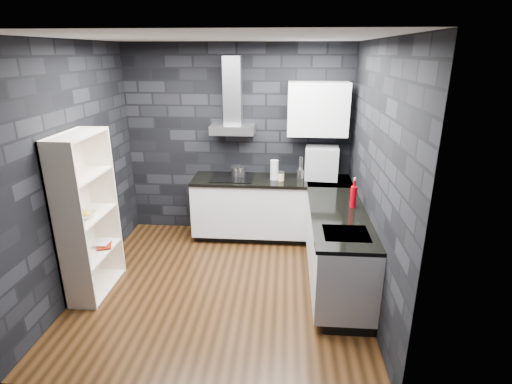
# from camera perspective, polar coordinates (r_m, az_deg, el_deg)

# --- Properties ---
(ground) EXTENTS (3.20, 3.20, 0.00)m
(ground) POSITION_cam_1_polar(r_m,az_deg,el_deg) (4.80, -4.71, -13.03)
(ground) COLOR #3E2410
(ceiling) EXTENTS (3.20, 3.20, 0.00)m
(ceiling) POSITION_cam_1_polar(r_m,az_deg,el_deg) (4.06, -5.83, 21.13)
(ceiling) COLOR white
(wall_back) EXTENTS (3.20, 0.05, 2.70)m
(wall_back) POSITION_cam_1_polar(r_m,az_deg,el_deg) (5.79, -2.57, 7.24)
(wall_back) COLOR black
(wall_back) RESTS_ON ground
(wall_front) EXTENTS (3.20, 0.05, 2.70)m
(wall_front) POSITION_cam_1_polar(r_m,az_deg,el_deg) (2.76, -10.77, -7.31)
(wall_front) COLOR black
(wall_front) RESTS_ON ground
(wall_left) EXTENTS (0.05, 3.20, 2.70)m
(wall_left) POSITION_cam_1_polar(r_m,az_deg,el_deg) (4.78, -24.82, 2.78)
(wall_left) COLOR black
(wall_left) RESTS_ON ground
(wall_right) EXTENTS (0.05, 3.20, 2.70)m
(wall_right) POSITION_cam_1_polar(r_m,az_deg,el_deg) (4.28, 16.80, 1.97)
(wall_right) COLOR black
(wall_right) RESTS_ON ground
(toekick_back) EXTENTS (2.18, 0.50, 0.10)m
(toekick_back) POSITION_cam_1_polar(r_m,az_deg,el_deg) (5.90, 2.14, -5.87)
(toekick_back) COLOR black
(toekick_back) RESTS_ON ground
(toekick_right) EXTENTS (0.50, 1.78, 0.10)m
(toekick_right) POSITION_cam_1_polar(r_m,az_deg,el_deg) (4.85, 11.68, -12.35)
(toekick_right) COLOR black
(toekick_right) RESTS_ON ground
(counter_back_cab) EXTENTS (2.20, 0.60, 0.76)m
(counter_back_cab) POSITION_cam_1_polar(r_m,az_deg,el_deg) (5.70, 2.17, -2.13)
(counter_back_cab) COLOR white
(counter_back_cab) RESTS_ON ground
(counter_right_cab) EXTENTS (0.60, 1.80, 0.76)m
(counter_right_cab) POSITION_cam_1_polar(r_m,az_deg,el_deg) (4.64, 11.55, -7.82)
(counter_right_cab) COLOR white
(counter_right_cab) RESTS_ON ground
(counter_back_top) EXTENTS (2.20, 0.62, 0.04)m
(counter_back_top) POSITION_cam_1_polar(r_m,az_deg,el_deg) (5.55, 2.22, 1.67)
(counter_back_top) COLOR black
(counter_back_top) RESTS_ON counter_back_cab
(counter_right_top) EXTENTS (0.62, 1.80, 0.04)m
(counter_right_top) POSITION_cam_1_polar(r_m,az_deg,el_deg) (4.47, 11.76, -3.26)
(counter_right_top) COLOR black
(counter_right_top) RESTS_ON counter_right_cab
(counter_corner_top) EXTENTS (0.62, 0.62, 0.04)m
(counter_corner_top) POSITION_cam_1_polar(r_m,az_deg,el_deg) (5.59, 10.45, 1.48)
(counter_corner_top) COLOR black
(counter_corner_top) RESTS_ON counter_right_cab
(hood_body) EXTENTS (0.60, 0.34, 0.12)m
(hood_body) POSITION_cam_1_polar(r_m,az_deg,el_deg) (5.57, -3.36, 8.93)
(hood_body) COLOR #A3A3A7
(hood_body) RESTS_ON wall_back
(hood_chimney) EXTENTS (0.24, 0.20, 0.90)m
(hood_chimney) POSITION_cam_1_polar(r_m,az_deg,el_deg) (5.57, -3.37, 14.23)
(hood_chimney) COLOR #A3A3A7
(hood_chimney) RESTS_ON hood_body
(upper_cabinet) EXTENTS (0.80, 0.35, 0.70)m
(upper_cabinet) POSITION_cam_1_polar(r_m,az_deg,el_deg) (5.48, 8.83, 11.64)
(upper_cabinet) COLOR white
(upper_cabinet) RESTS_ON wall_back
(cooktop) EXTENTS (0.58, 0.50, 0.01)m
(cooktop) POSITION_cam_1_polar(r_m,az_deg,el_deg) (5.60, -3.41, 2.09)
(cooktop) COLOR black
(cooktop) RESTS_ON counter_back_top
(sink_rim) EXTENTS (0.44, 0.40, 0.01)m
(sink_rim) POSITION_cam_1_polar(r_m,az_deg,el_deg) (4.01, 12.75, -5.82)
(sink_rim) COLOR #A3A3A7
(sink_rim) RESTS_ON counter_right_top
(pot) EXTENTS (0.21, 0.21, 0.12)m
(pot) POSITION_cam_1_polar(r_m,az_deg,el_deg) (5.64, -2.51, 2.93)
(pot) COLOR #BCBCC1
(pot) RESTS_ON cooktop
(glass_vase) EXTENTS (0.14, 0.14, 0.27)m
(glass_vase) POSITION_cam_1_polar(r_m,az_deg,el_deg) (5.49, 2.63, 3.17)
(glass_vase) COLOR silver
(glass_vase) RESTS_ON counter_back_top
(storage_jar) EXTENTS (0.11, 0.11, 0.11)m
(storage_jar) POSITION_cam_1_polar(r_m,az_deg,el_deg) (5.48, 3.58, 2.21)
(storage_jar) COLOR beige
(storage_jar) RESTS_ON counter_back_top
(utensil_crock) EXTENTS (0.12, 0.12, 0.13)m
(utensil_crock) POSITION_cam_1_polar(r_m,az_deg,el_deg) (5.57, 6.34, 2.52)
(utensil_crock) COLOR #BCBCC1
(utensil_crock) RESTS_ON counter_back_top
(appliance_garage) EXTENTS (0.47, 0.38, 0.44)m
(appliance_garage) POSITION_cam_1_polar(r_m,az_deg,el_deg) (5.57, 9.35, 4.12)
(appliance_garage) COLOR #A1A4A8
(appliance_garage) RESTS_ON counter_back_top
(red_bottle) EXTENTS (0.09, 0.09, 0.25)m
(red_bottle) POSITION_cam_1_polar(r_m,az_deg,el_deg) (4.63, 13.73, -0.69)
(red_bottle) COLOR #970009
(red_bottle) RESTS_ON counter_right_top
(bookshelf) EXTENTS (0.42, 0.83, 1.80)m
(bookshelf) POSITION_cam_1_polar(r_m,az_deg,el_deg) (4.66, -22.94, -3.21)
(bookshelf) COLOR #F5E3CC
(bookshelf) RESTS_ON ground
(fruit_bowl) EXTENTS (0.23, 0.23, 0.06)m
(fruit_bowl) POSITION_cam_1_polar(r_m,az_deg,el_deg) (4.60, -23.31, -3.06)
(fruit_bowl) COLOR silver
(fruit_bowl) RESTS_ON bookshelf
(book_red) EXTENTS (0.15, 0.08, 0.21)m
(book_red) POSITION_cam_1_polar(r_m,az_deg,el_deg) (4.89, -21.89, -6.23)
(book_red) COLOR maroon
(book_red) RESTS_ON bookshelf
(book_second) EXTENTS (0.15, 0.02, 0.21)m
(book_second) POSITION_cam_1_polar(r_m,az_deg,el_deg) (4.95, -21.90, -5.61)
(book_second) COLOR #B2B2B2
(book_second) RESTS_ON bookshelf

